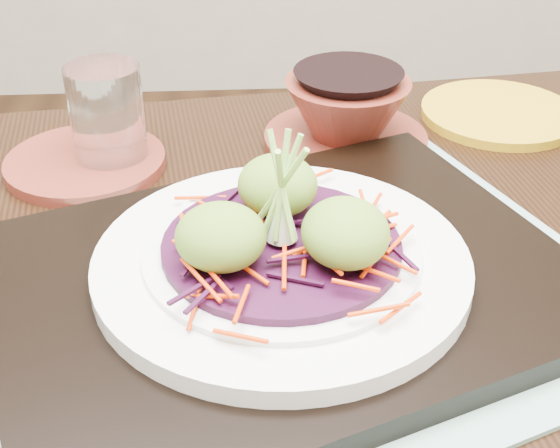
{
  "coord_description": "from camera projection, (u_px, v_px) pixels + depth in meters",
  "views": [
    {
      "loc": [
        0.01,
        -0.55,
        1.08
      ],
      "look_at": [
        0.04,
        -0.04,
        0.75
      ],
      "focal_mm": 50.0,
      "sensor_mm": 36.0,
      "label": 1
    }
  ],
  "objects": [
    {
      "name": "scallion_garnish",
      "position": [
        282.0,
        191.0,
        0.57
      ],
      "size": [
        0.07,
        0.07,
        0.1
      ],
      "primitive_type": null,
      "color": "#89C24D",
      "rests_on": "cabbage_bed"
    },
    {
      "name": "yellow_plate",
      "position": [
        499.0,
        113.0,
        0.9
      ],
      "size": [
        0.18,
        0.18,
        0.01
      ],
      "primitive_type": "cylinder",
      "rotation": [
        0.0,
        0.0,
        0.01
      ],
      "color": "#BC8E14",
      "rests_on": "dining_table"
    },
    {
      "name": "serving_tray",
      "position": [
        282.0,
        282.0,
        0.61
      ],
      "size": [
        0.54,
        0.48,
        0.02
      ],
      "primitive_type": "cube",
      "rotation": [
        0.0,
        0.0,
        0.37
      ],
      "color": "black",
      "rests_on": "placemat"
    },
    {
      "name": "cabbage_bed",
      "position": [
        282.0,
        246.0,
        0.59
      ],
      "size": [
        0.18,
        0.18,
        0.01
      ],
      "primitive_type": "cylinder",
      "color": "#2F0923",
      "rests_on": "white_plate"
    },
    {
      "name": "guacamole_scoops",
      "position": [
        282.0,
        218.0,
        0.58
      ],
      "size": [
        0.16,
        0.14,
        0.05
      ],
      "color": "olive",
      "rests_on": "cabbage_bed"
    },
    {
      "name": "terracotta_bowl_set",
      "position": [
        346.0,
        117.0,
        0.82
      ],
      "size": [
        0.21,
        0.21,
        0.07
      ],
      "rotation": [
        0.0,
        0.0,
        -0.21
      ],
      "color": "#5E2016",
      "rests_on": "dining_table"
    },
    {
      "name": "dining_table",
      "position": [
        297.0,
        352.0,
        0.7
      ],
      "size": [
        1.2,
        0.88,
        0.69
      ],
      "rotation": [
        0.0,
        0.0,
        0.13
      ],
      "color": "black",
      "rests_on": "ground"
    },
    {
      "name": "white_plate",
      "position": [
        282.0,
        262.0,
        0.6
      ],
      "size": [
        0.29,
        0.29,
        0.02
      ],
      "color": "white",
      "rests_on": "serving_tray"
    },
    {
      "name": "terracotta_side_plate",
      "position": [
        85.0,
        163.0,
        0.8
      ],
      "size": [
        0.2,
        0.2,
        0.01
      ],
      "primitive_type": "cylinder",
      "rotation": [
        0.0,
        0.0,
        -0.25
      ],
      "color": "#5E2016",
      "rests_on": "dining_table"
    },
    {
      "name": "carrot_julienne",
      "position": [
        282.0,
        236.0,
        0.59
      ],
      "size": [
        0.22,
        0.22,
        0.01
      ],
      "primitive_type": null,
      "color": "red",
      "rests_on": "cabbage_bed"
    },
    {
      "name": "placemat",
      "position": [
        282.0,
        294.0,
        0.62
      ],
      "size": [
        0.63,
        0.56,
        0.0
      ],
      "primitive_type": "cube",
      "rotation": [
        0.0,
        0.0,
        0.37
      ],
      "color": "#86AD94",
      "rests_on": "dining_table"
    },
    {
      "name": "water_glass",
      "position": [
        107.0,
        117.0,
        0.78
      ],
      "size": [
        0.09,
        0.09,
        0.11
      ],
      "primitive_type": "cylinder",
      "rotation": [
        0.0,
        0.0,
        -0.24
      ],
      "color": "white",
      "rests_on": "dining_table"
    }
  ]
}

